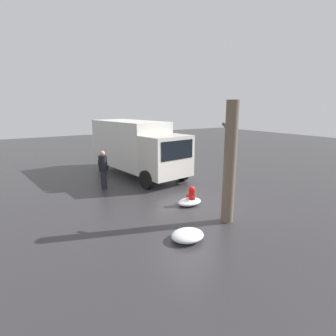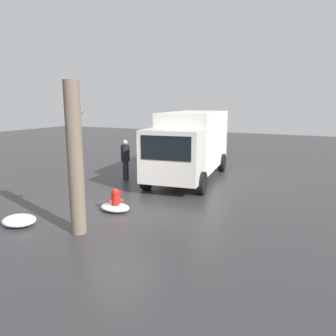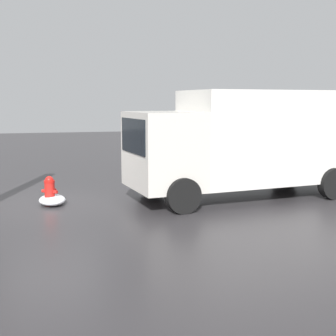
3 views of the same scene
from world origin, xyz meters
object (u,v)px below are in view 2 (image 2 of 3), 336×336
pedestrian (125,158)px  fire_hydrant (116,200)px  delivery_truck (191,143)px  tree_trunk (75,159)px

pedestrian → fire_hydrant: bearing=23.0°
fire_hydrant → delivery_truck: (5.71, -0.33, 1.27)m
fire_hydrant → tree_trunk: bearing=129.1°
pedestrian → delivery_truck: bearing=117.1°
fire_hydrant → tree_trunk: (-1.88, -0.08, 1.64)m
delivery_truck → fire_hydrant: bearing=79.9°
fire_hydrant → pedestrian: size_ratio=0.43×
delivery_truck → pedestrian: delivery_truck is taller
fire_hydrant → tree_trunk: 2.50m
delivery_truck → pedestrian: (-1.67, 2.56, -0.67)m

